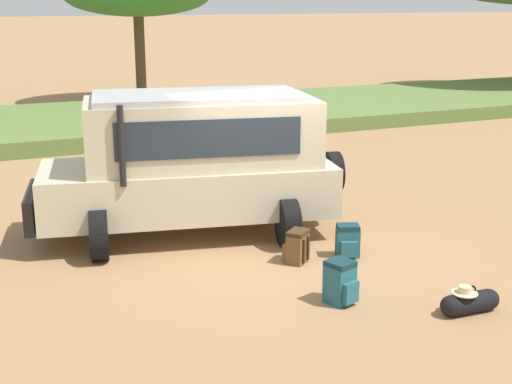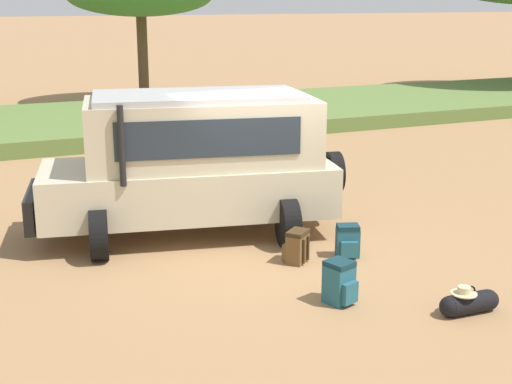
# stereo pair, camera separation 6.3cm
# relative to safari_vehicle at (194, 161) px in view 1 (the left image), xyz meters

# --- Properties ---
(ground_plane) EXTENTS (320.00, 320.00, 0.00)m
(ground_plane) POSITION_rel_safari_vehicle_xyz_m (0.85, -1.15, -1.29)
(ground_plane) COLOR #9E754C
(grass_bank) EXTENTS (120.00, 7.00, 0.44)m
(grass_bank) POSITION_rel_safari_vehicle_xyz_m (0.85, 10.84, -1.07)
(grass_bank) COLOR #5B7538
(grass_bank) RESTS_ON ground_plane
(safari_vehicle) EXTENTS (5.48, 3.36, 2.44)m
(safari_vehicle) POSITION_rel_safari_vehicle_xyz_m (0.00, 0.00, 0.00)
(safari_vehicle) COLOR beige
(safari_vehicle) RESTS_ON ground_plane
(backpack_beside_front_wheel) EXTENTS (0.42, 0.42, 0.52)m
(backpack_beside_front_wheel) POSITION_rel_safari_vehicle_xyz_m (1.83, -2.07, -1.04)
(backpack_beside_front_wheel) COLOR #235B6B
(backpack_beside_front_wheel) RESTS_ON ground_plane
(backpack_cluster_center) EXTENTS (0.42, 0.48, 0.59)m
(backpack_cluster_center) POSITION_rel_safari_vehicle_xyz_m (0.82, -3.56, -1.01)
(backpack_cluster_center) COLOR #235B6B
(backpack_cluster_center) RESTS_ON ground_plane
(backpack_near_rear_wheel) EXTENTS (0.47, 0.47, 0.52)m
(backpack_near_rear_wheel) POSITION_rel_safari_vehicle_xyz_m (0.98, -1.96, -1.04)
(backpack_near_rear_wheel) COLOR brown
(backpack_near_rear_wheel) RESTS_ON ground_plane
(duffel_bag_low_black_case) EXTENTS (0.87, 0.34, 0.39)m
(duffel_bag_low_black_case) POSITION_rel_safari_vehicle_xyz_m (2.20, -4.52, -1.14)
(duffel_bag_low_black_case) COLOR black
(duffel_bag_low_black_case) RESTS_ON ground_plane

